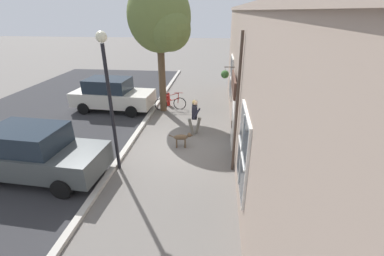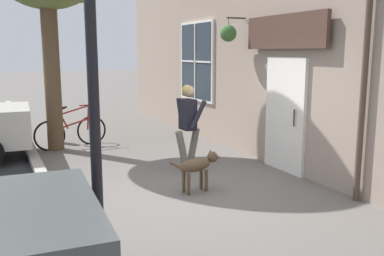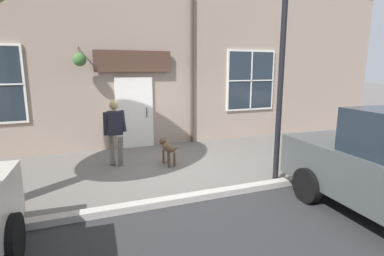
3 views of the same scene
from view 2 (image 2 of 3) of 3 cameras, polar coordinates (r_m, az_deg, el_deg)
name	(u,v)px [view 2 (image 2 of 3)]	position (r m, az deg, el deg)	size (l,w,h in m)	color
ground_plane	(188,192)	(6.86, -0.60, -8.56)	(90.00, 90.00, 0.00)	#66605B
storefront_facade	(310,28)	(7.80, 15.52, 12.71)	(0.95, 18.00, 5.20)	gray
pedestrian_walking	(188,120)	(7.90, -0.54, 1.08)	(0.58, 0.55, 1.61)	#6B665B
dog_on_leash	(198,165)	(6.78, 0.82, -5.01)	(0.97, 0.31, 0.64)	brown
leaning_bicycle	(71,131)	(10.34, -15.79, -0.38)	(1.71, 0.35, 1.01)	black
fire_hydrant	(56,126)	(10.97, -17.74, 0.20)	(0.34, 0.20, 0.77)	red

